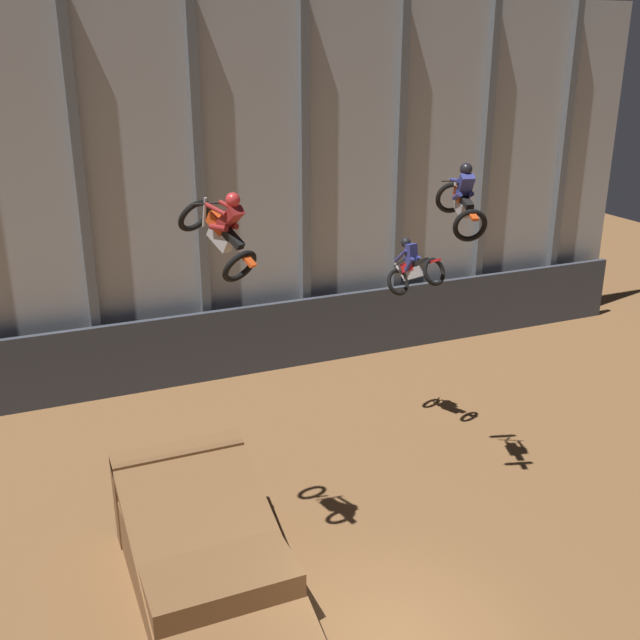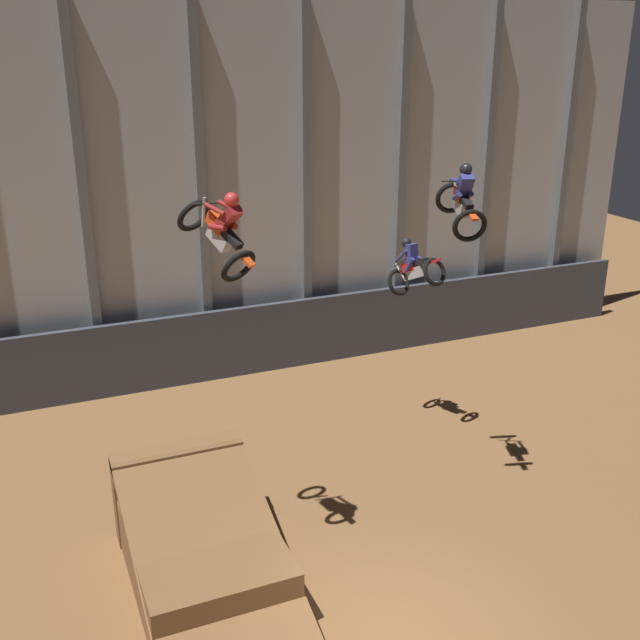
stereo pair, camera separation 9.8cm
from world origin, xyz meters
name	(u,v)px [view 2 (the right image)]	position (x,y,z in m)	size (l,w,h in m)	color
ground_plane	(396,640)	(0.00, 0.00, 0.00)	(60.00, 60.00, 0.00)	brown
arena_back_wall	(200,196)	(0.00, 12.85, 5.76)	(32.00, 0.40, 11.51)	#ADB2B7
lower_barrier	(213,346)	(0.00, 12.19, 1.14)	(31.36, 0.20, 2.27)	#383D47
dirt_ramp	(200,545)	(-2.75, 3.06, 0.71)	(2.77, 5.93, 2.15)	brown
rider_bike_left_air	(220,232)	(-1.90, 3.62, 6.83)	(1.36, 1.83, 1.70)	black
rider_bike_center_air	(462,202)	(3.49, 4.07, 6.89)	(1.15, 1.89, 1.60)	black
rider_bike_right_air	(414,269)	(4.13, 7.02, 4.56)	(1.14, 1.81, 1.66)	black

